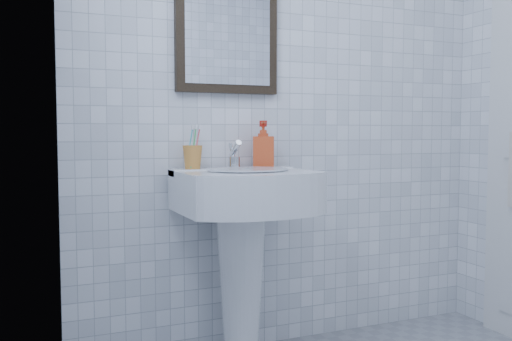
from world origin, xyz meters
name	(u,v)px	position (x,y,z in m)	size (l,w,h in m)	color
wall_back	(290,93)	(0.00, 1.20, 1.25)	(2.20, 0.02, 2.50)	white
wall_left	(96,47)	(-1.10, 0.00, 1.25)	(0.02, 2.40, 2.50)	white
washbasin	(243,234)	(-0.34, 0.99, 0.60)	(0.58, 0.43, 0.90)	white
faucet	(234,157)	(-0.34, 1.09, 0.94)	(0.05, 0.11, 0.13)	silver
toothbrush_cup	(193,157)	(-0.53, 1.10, 0.95)	(0.09, 0.09, 0.11)	orange
soap_dispenser	(263,144)	(-0.19, 1.10, 1.00)	(0.10, 0.10, 0.22)	red
wall_mirror	(227,26)	(-0.34, 1.18, 1.55)	(0.50, 0.04, 0.62)	black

